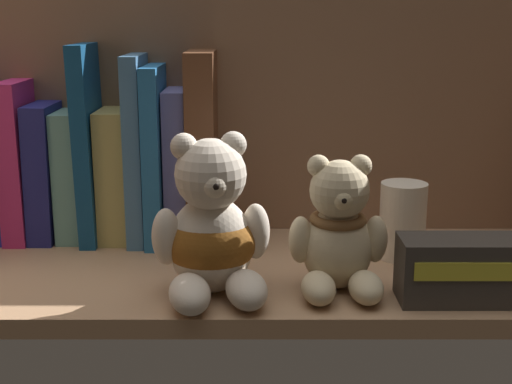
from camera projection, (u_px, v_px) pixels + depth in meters
shelf_board at (234, 275)px, 80.30cm from camera, size 75.75×28.49×2.00cm
shelf_back_panel at (236, 115)px, 90.76cm from camera, size 78.15×1.20×33.80cm
book_2 at (0, 166)px, 89.30cm from camera, size 2.10×10.67×17.81cm
book_3 at (20, 159)px, 89.09cm from camera, size 2.76×11.85×19.62cm
book_4 at (46, 170)px, 89.43cm from camera, size 3.30×11.23×16.95cm
book_5 at (71, 174)px, 89.56cm from camera, size 2.84×10.26×15.95cm
book_6 at (90, 142)px, 88.57cm from camera, size 2.36×13.16×24.04cm
book_7 at (116, 173)px, 89.54cm from camera, size 3.49×11.18×16.17cm
book_8 at (138, 147)px, 88.74cm from camera, size 2.01×13.48×22.78cm
book_9 at (156, 152)px, 88.90cm from camera, size 2.02×14.99×21.53cm
book_10 at (177, 163)px, 89.26cm from camera, size 2.59×11.36×18.63cm
book_11 at (202, 145)px, 88.71cm from camera, size 3.35×14.45×23.21cm
teddy_bear_larger at (210, 232)px, 70.94cm from camera, size 12.21×13.06×16.39cm
teddy_bear_smaller at (337, 234)px, 72.00cm from camera, size 10.15×10.28×13.96cm
pillar_candle at (401, 221)px, 81.98cm from camera, size 5.29×5.29×8.85cm
small_product_box at (457, 270)px, 69.96cm from camera, size 11.84×5.42×6.39cm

